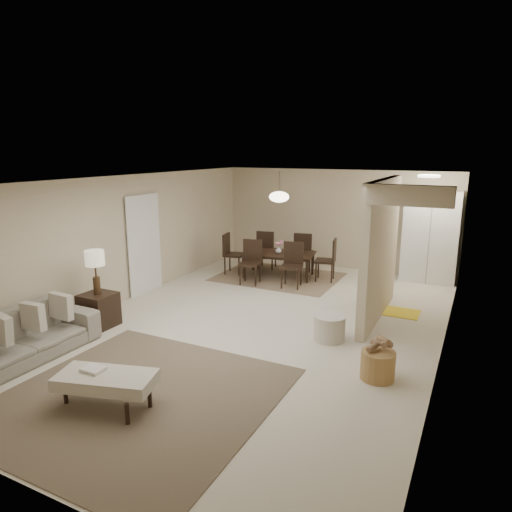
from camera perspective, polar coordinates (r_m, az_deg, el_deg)
The scene contains 22 objects.
floor at distance 8.10m, azimuth 0.18°, elevation -8.44°, with size 9.00×9.00×0.00m, color beige.
ceiling at distance 7.55m, azimuth 0.19°, elevation 9.49°, with size 9.00×9.00×0.00m, color white.
back_wall at distance 11.86m, azimuth 9.90°, elevation 4.57°, with size 6.00×6.00×0.00m, color #C3B293.
left_wall at distance 9.42m, azimuth -16.41°, elevation 2.02°, with size 9.00×9.00×0.00m, color #C3B293.
right_wall at distance 6.98m, azimuth 22.87°, elevation -2.28°, with size 9.00×9.00×0.00m, color #C3B293.
partition at distance 8.33m, azimuth 15.27°, elevation 0.68°, with size 0.15×2.50×2.50m, color #C3B293.
doorway at distance 9.88m, azimuth -13.85°, elevation 1.32°, with size 0.04×0.90×2.04m, color black.
pantry_cabinet at distance 11.11m, azimuth 21.00°, elevation 2.27°, with size 1.20×0.55×2.10m, color white.
flush_light at distance 10.02m, azimuth 20.81°, elevation 9.33°, with size 0.44×0.44×0.05m, color white.
living_rug at distance 6.06m, azimuth -14.53°, elevation -16.73°, with size 3.20×3.20×0.01m, color brown.
sofa at distance 7.46m, azimuth -27.90°, elevation -9.17°, with size 0.92×2.36×0.69m, color gray.
ottoman_bench at distance 5.84m, azimuth -18.23°, elevation -14.57°, with size 1.25×0.83×0.41m.
side_table at distance 8.35m, azimuth -19.05°, elevation -6.39°, with size 0.53×0.53×0.58m, color black.
table_lamp at distance 8.12m, azimuth -19.49°, elevation -0.70°, with size 0.32×0.32×0.76m.
round_pouf at distance 7.48m, azimuth 9.16°, elevation -8.83°, with size 0.52×0.52×0.40m, color beige.
wicker_basket at distance 6.43m, azimuth 14.98°, elevation -13.03°, with size 0.46×0.46×0.39m, color olive.
dining_rug at distance 10.96m, azimuth 2.79°, elevation -2.62°, with size 2.80×2.10×0.01m, color #7D674D.
dining_table at distance 10.88m, azimuth 2.81°, elevation -1.15°, with size 1.68×0.94×0.59m, color black.
dining_chairs at distance 10.83m, azimuth 2.82°, elevation -0.11°, with size 2.71×2.14×1.00m.
vase at distance 10.80m, azimuth 2.83°, elevation 0.77°, with size 0.15×0.15×0.16m, color silver.
yellow_mat at distance 9.04m, azimuth 16.74°, elevation -6.65°, with size 0.95×0.58×0.01m, color gold.
pendant_light at distance 10.60m, azimuth 2.91°, elevation 7.40°, with size 0.46×0.46×0.71m.
Camera 1 is at (3.34, -6.75, 2.98)m, focal length 32.00 mm.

